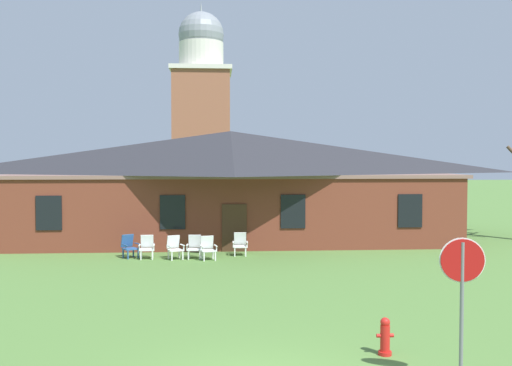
# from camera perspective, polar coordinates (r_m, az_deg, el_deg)

# --- Properties ---
(brick_building) EXTENTS (22.04, 10.40, 5.54)m
(brick_building) POSITION_cam_1_polar(r_m,az_deg,el_deg) (30.60, -2.51, 0.00)
(brick_building) COLOR brown
(brick_building) RESTS_ON ground
(dome_tower) EXTENTS (5.18, 5.18, 17.56)m
(dome_tower) POSITION_cam_1_polar(r_m,az_deg,el_deg) (50.70, -5.36, 6.75)
(dome_tower) COLOR #93563D
(dome_tower) RESTS_ON ground
(stop_sign) EXTENTS (0.80, 0.16, 2.70)m
(stop_sign) POSITION_cam_1_polar(r_m,az_deg,el_deg) (11.10, 19.52, -9.03)
(stop_sign) COLOR slate
(stop_sign) RESTS_ON ground
(lawn_chair_by_porch) EXTENTS (0.85, 0.87, 0.96)m
(lawn_chair_by_porch) POSITION_cam_1_polar(r_m,az_deg,el_deg) (24.76, -12.30, -6.02)
(lawn_chair_by_porch) COLOR #2D5693
(lawn_chair_by_porch) RESTS_ON ground
(lawn_chair_near_door) EXTENTS (0.67, 0.70, 0.96)m
(lawn_chair_near_door) POSITION_cam_1_polar(r_m,az_deg,el_deg) (24.42, -10.62, -6.12)
(lawn_chair_near_door) COLOR white
(lawn_chair_near_door) RESTS_ON ground
(lawn_chair_left_end) EXTENTS (0.78, 0.83, 0.96)m
(lawn_chair_left_end) POSITION_cam_1_polar(r_m,az_deg,el_deg) (24.11, -7.97, -6.21)
(lawn_chair_left_end) COLOR white
(lawn_chair_left_end) RESTS_ON ground
(lawn_chair_middle) EXTENTS (0.65, 0.68, 0.96)m
(lawn_chair_middle) POSITION_cam_1_polar(r_m,az_deg,el_deg) (24.18, -6.03, -6.18)
(lawn_chair_middle) COLOR white
(lawn_chair_middle) RESTS_ON ground
(lawn_chair_right_end) EXTENTS (0.73, 0.77, 0.96)m
(lawn_chair_right_end) POSITION_cam_1_polar(r_m,az_deg,el_deg) (23.83, -4.73, -6.30)
(lawn_chair_right_end) COLOR white
(lawn_chair_right_end) RESTS_ON ground
(lawn_chair_far_side) EXTENTS (0.65, 0.68, 0.96)m
(lawn_chair_far_side) POSITION_cam_1_polar(r_m,az_deg,el_deg) (24.84, -1.56, -5.94)
(lawn_chair_far_side) COLOR white
(lawn_chair_far_side) RESTS_ON ground
(fire_hydrant) EXTENTS (0.36, 0.28, 0.79)m
(fire_hydrant) POSITION_cam_1_polar(r_m,az_deg,el_deg) (12.83, 12.51, -14.51)
(fire_hydrant) COLOR red
(fire_hydrant) RESTS_ON ground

